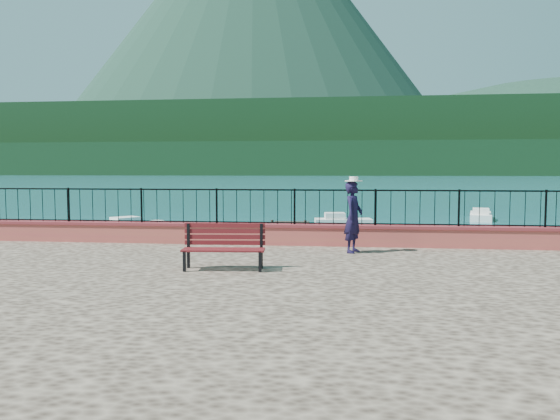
% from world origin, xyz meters
% --- Properties ---
extents(ground, '(2000.00, 2000.00, 0.00)m').
position_xyz_m(ground, '(0.00, 0.00, 0.00)').
color(ground, '#19596B').
rests_on(ground, ground).
extents(parapet, '(28.00, 0.46, 0.58)m').
position_xyz_m(parapet, '(0.00, 3.70, 1.49)').
color(parapet, '#AB4E3D').
rests_on(parapet, promenade).
extents(railing, '(27.00, 0.05, 0.95)m').
position_xyz_m(railing, '(0.00, 3.70, 2.25)').
color(railing, black).
rests_on(railing, parapet).
extents(dock, '(2.00, 16.00, 0.30)m').
position_xyz_m(dock, '(-2.00, 12.00, 0.15)').
color(dock, '#2D231C').
rests_on(dock, ground).
extents(far_forest, '(900.00, 60.00, 18.00)m').
position_xyz_m(far_forest, '(0.00, 300.00, 9.00)').
color(far_forest, black).
rests_on(far_forest, ground).
extents(foothills, '(900.00, 120.00, 44.00)m').
position_xyz_m(foothills, '(0.00, 360.00, 22.00)').
color(foothills, black).
rests_on(foothills, ground).
extents(volcano, '(560.00, 560.00, 380.00)m').
position_xyz_m(volcano, '(-120.00, 700.00, 190.00)').
color(volcano, '#142D23').
rests_on(volcano, ground).
extents(park_bench, '(1.76, 0.72, 0.95)m').
position_xyz_m(park_bench, '(-1.41, -0.20, 1.49)').
color(park_bench, black).
rests_on(park_bench, promenade).
extents(person, '(0.63, 0.76, 1.80)m').
position_xyz_m(person, '(1.30, 2.52, 2.10)').
color(person, black).
rests_on(person, promenade).
extents(hat, '(0.44, 0.44, 0.12)m').
position_xyz_m(hat, '(1.30, 2.52, 3.06)').
color(hat, silver).
rests_on(hat, person).
extents(boat_0, '(4.28, 2.50, 0.80)m').
position_xyz_m(boat_0, '(-7.26, 6.59, 0.40)').
color(boat_0, silver).
rests_on(boat_0, ground).
extents(boat_1, '(3.87, 1.98, 0.80)m').
position_xyz_m(boat_1, '(6.15, 8.98, 0.40)').
color(boat_1, white).
rests_on(boat_1, ground).
extents(boat_2, '(4.48, 2.11, 0.80)m').
position_xyz_m(boat_2, '(6.19, 12.76, 0.40)').
color(boat_2, silver).
rests_on(boat_2, ground).
extents(boat_3, '(3.33, 3.72, 0.80)m').
position_xyz_m(boat_3, '(-10.21, 16.79, 0.40)').
color(boat_3, silver).
rests_on(boat_3, ground).
extents(boat_4, '(3.42, 1.70, 0.80)m').
position_xyz_m(boat_4, '(0.93, 20.61, 0.40)').
color(boat_4, silver).
rests_on(boat_4, ground).
extents(boat_5, '(2.17, 4.27, 0.80)m').
position_xyz_m(boat_5, '(9.89, 25.85, 0.40)').
color(boat_5, silver).
rests_on(boat_5, ground).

